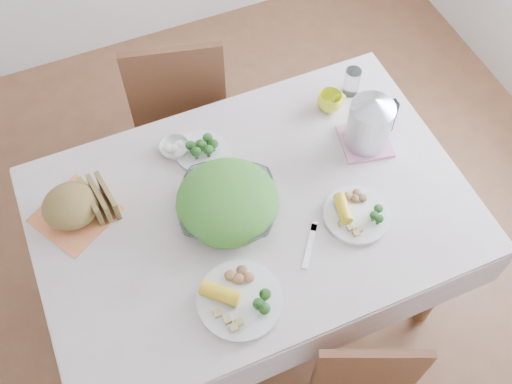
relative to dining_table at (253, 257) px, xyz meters
name	(u,v)px	position (x,y,z in m)	size (l,w,h in m)	color
floor	(254,293)	(0.00, 0.00, -0.38)	(3.60, 3.60, 0.00)	brown
dining_table	(253,257)	(0.00, 0.00, 0.00)	(1.40, 0.90, 0.75)	brown
tablecloth	(253,208)	(0.00, 0.00, 0.38)	(1.50, 1.00, 0.01)	beige
chair_far	(179,95)	(-0.01, 0.85, 0.09)	(0.42, 0.42, 0.94)	brown
salad_bowl	(228,205)	(-0.09, 0.02, 0.43)	(0.33, 0.33, 0.08)	white
dinner_plate_left	(240,300)	(-0.17, -0.31, 0.40)	(0.27, 0.27, 0.02)	white
dinner_plate_right	(357,215)	(0.32, -0.17, 0.40)	(0.23, 0.23, 0.02)	white
broccoli_plate	(201,152)	(-0.08, 0.29, 0.40)	(0.19, 0.19, 0.02)	beige
napkin	(75,215)	(-0.58, 0.21, 0.39)	(0.24, 0.24, 0.00)	#EC814B
bread_loaf	(71,206)	(-0.58, 0.21, 0.45)	(0.19, 0.18, 0.12)	brown
fruit_bowl	(175,148)	(-0.17, 0.34, 0.40)	(0.11, 0.11, 0.03)	white
yellow_mug	(330,102)	(0.45, 0.30, 0.43)	(0.10, 0.10, 0.08)	#F2F827
glass_tumbler	(352,81)	(0.56, 0.34, 0.45)	(0.06, 0.06, 0.12)	white
pink_tray	(365,141)	(0.49, 0.10, 0.40)	(0.18, 0.18, 0.01)	pink
electric_kettle	(370,122)	(0.49, 0.10, 0.51)	(0.16, 0.16, 0.23)	#B2B5BA
fork_left	(239,288)	(-0.16, -0.26, 0.39)	(0.02, 0.19, 0.00)	silver
fork_right	(310,246)	(0.12, -0.21, 0.39)	(0.02, 0.17, 0.00)	silver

